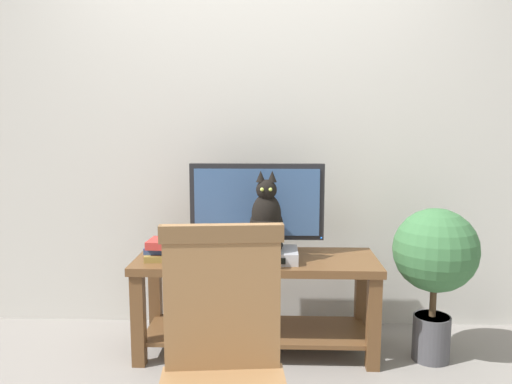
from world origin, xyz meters
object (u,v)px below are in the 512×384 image
at_px(potted_plant, 435,259).
at_px(cat, 267,220).
at_px(media_box, 266,255).
at_px(wooden_chair, 223,357).
at_px(book_stack, 166,250).
at_px(tv, 257,207).
at_px(tv_stand, 256,287).

bearing_deg(potted_plant, cat, -179.64).
bearing_deg(media_box, wooden_chair, -96.22).
bearing_deg(wooden_chair, cat, 83.64).
height_order(cat, book_stack, cat).
bearing_deg(book_stack, wooden_chair, -69.47).
distance_m(tv, book_stack, 0.57).
bearing_deg(wooden_chair, media_box, 83.78).
bearing_deg(book_stack, potted_plant, -0.97).
bearing_deg(tv_stand, book_stack, -174.51).
bearing_deg(wooden_chair, tv_stand, 86.80).
relative_size(tv_stand, tv, 1.77).
relative_size(wooden_chair, book_stack, 4.16).
bearing_deg(potted_plant, book_stack, 179.03).
bearing_deg(tv_stand, potted_plant, -4.31).
bearing_deg(tv_stand, wooden_chair, -93.20).
xyz_separation_m(media_box, wooden_chair, (-0.13, -1.15, -0.04)).
relative_size(wooden_chair, potted_plant, 1.14).
bearing_deg(book_stack, tv, 15.43).
relative_size(cat, potted_plant, 0.51).
bearing_deg(media_box, potted_plant, -0.51).
height_order(cat, wooden_chair, cat).
bearing_deg(tv, cat, -70.99).
distance_m(media_box, cat, 0.20).
height_order(tv, media_box, tv).
height_order(book_stack, potted_plant, potted_plant).
bearing_deg(wooden_chair, tv, 87.02).
xyz_separation_m(wooden_chair, book_stack, (-0.44, 1.17, 0.06)).
xyz_separation_m(book_stack, potted_plant, (1.48, -0.03, -0.04)).
relative_size(tv, book_stack, 3.28).
bearing_deg(cat, tv_stand, 126.50).
height_order(tv_stand, cat, cat).
relative_size(tv, media_box, 2.24).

